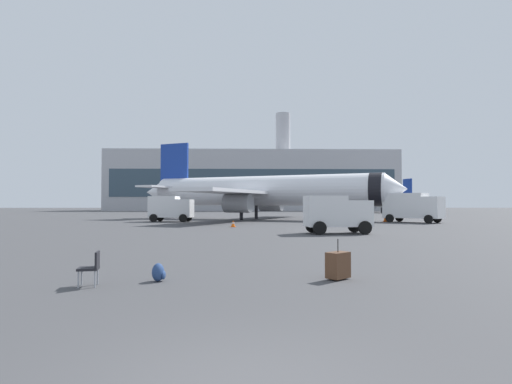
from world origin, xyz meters
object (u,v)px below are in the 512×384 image
(airplane_at_gate, at_px, (262,191))
(traveller_backpack, at_px, (159,273))
(service_truck, at_px, (171,208))
(rolling_suitcase, at_px, (338,265))
(airplane_taxiing, at_px, (385,202))
(cargo_van, at_px, (337,212))
(gate_chair, at_px, (92,266))
(fuel_truck, at_px, (412,206))
(safety_cone_near, at_px, (233,224))
(safety_cone_mid, at_px, (385,218))

(airplane_at_gate, relative_size, traveller_backpack, 70.64)
(service_truck, xyz_separation_m, rolling_suitcase, (11.04, -36.42, -1.22))
(airplane_taxiing, xyz_separation_m, rolling_suitcase, (-28.83, -81.27, -2.08))
(cargo_van, bearing_deg, gate_chair, -119.36)
(fuel_truck, distance_m, safety_cone_near, 21.00)
(fuel_truck, bearing_deg, traveller_backpack, -121.22)
(safety_cone_near, relative_size, gate_chair, 0.71)
(airplane_at_gate, height_order, service_truck, airplane_at_gate)
(rolling_suitcase, xyz_separation_m, traveller_backpack, (-4.82, -0.16, -0.16))
(safety_cone_mid, bearing_deg, gate_chair, -118.34)
(traveller_backpack, bearing_deg, airplane_taxiing, 67.55)
(gate_chair, bearing_deg, service_truck, 97.17)
(cargo_van, distance_m, safety_cone_near, 11.09)
(airplane_at_gate, distance_m, fuel_truck, 18.27)
(airplane_at_gate, height_order, rolling_suitcase, airplane_at_gate)
(airplane_at_gate, relative_size, rolling_suitcase, 30.82)
(safety_cone_near, xyz_separation_m, traveller_backpack, (-1.22, -25.57, -0.07))
(fuel_truck, distance_m, safety_cone_mid, 3.46)
(gate_chair, bearing_deg, fuel_truck, 57.39)
(airplane_taxiing, distance_m, rolling_suitcase, 86.26)
(airplane_at_gate, xyz_separation_m, cargo_van, (4.19, -24.88, -2.21))
(cargo_van, bearing_deg, rolling_suitcase, -102.30)
(airplane_at_gate, xyz_separation_m, safety_cone_near, (-3.16, -16.66, -3.36))
(airplane_taxiing, relative_size, safety_cone_near, 39.55)
(safety_cone_near, bearing_deg, traveller_backpack, -92.72)
(rolling_suitcase, bearing_deg, cargo_van, 77.70)
(safety_cone_mid, distance_m, traveller_backpack, 40.37)
(airplane_taxiing, xyz_separation_m, traveller_backpack, (-33.65, -81.43, -2.24))
(safety_cone_near, bearing_deg, service_truck, 124.02)
(rolling_suitcase, relative_size, traveller_backpack, 2.29)
(airplane_at_gate, xyz_separation_m, fuel_truck, (16.10, -8.43, -1.88))
(service_truck, relative_size, safety_cone_near, 8.25)
(airplane_at_gate, height_order, safety_cone_mid, airplane_at_gate)
(cargo_van, bearing_deg, airplane_taxiing, 68.63)
(safety_cone_near, relative_size, rolling_suitcase, 0.55)
(traveller_backpack, bearing_deg, cargo_van, 63.71)
(service_truck, distance_m, safety_cone_mid, 24.48)
(fuel_truck, height_order, cargo_van, fuel_truck)
(rolling_suitcase, bearing_deg, service_truck, 106.86)
(fuel_truck, relative_size, cargo_van, 1.31)
(rolling_suitcase, bearing_deg, gate_chair, -173.01)
(safety_cone_mid, distance_m, rolling_suitcase, 38.29)
(service_truck, distance_m, safety_cone_near, 13.35)
(fuel_truck, bearing_deg, airplane_at_gate, 152.35)
(airplane_at_gate, distance_m, rolling_suitcase, 42.19)
(safety_cone_near, height_order, gate_chair, gate_chair)
(service_truck, relative_size, cargo_van, 1.10)
(service_truck, xyz_separation_m, traveller_backpack, (6.22, -36.58, -1.37))
(fuel_truck, bearing_deg, gate_chair, -122.61)
(service_truck, height_order, traveller_backpack, service_truck)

